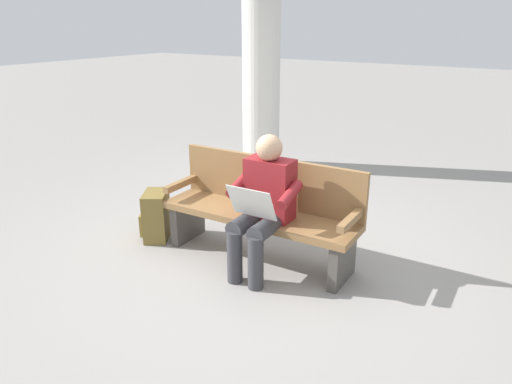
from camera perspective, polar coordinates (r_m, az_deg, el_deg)
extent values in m
plane|color=gray|center=(4.41, 0.27, -7.84)|extent=(40.00, 40.00, 0.00)
cube|color=olive|center=(4.23, 0.28, -2.80)|extent=(1.81, 0.54, 0.06)
cube|color=olive|center=(4.31, 1.74, 1.27)|extent=(1.80, 0.11, 0.45)
cube|color=olive|center=(3.84, 11.28, -3.21)|extent=(0.07, 0.48, 0.06)
cube|color=olive|center=(4.64, -8.79, 1.03)|extent=(0.07, 0.48, 0.06)
cube|color=#4C4742|center=(4.02, 10.24, -8.00)|extent=(0.09, 0.43, 0.39)
cube|color=#4C4742|center=(4.74, -8.08, -3.36)|extent=(0.09, 0.43, 0.39)
cube|color=maroon|center=(4.02, 1.67, 0.37)|extent=(0.41, 0.23, 0.52)
sphere|color=tan|center=(3.89, 1.57, 5.27)|extent=(0.22, 0.22, 0.22)
cylinder|color=#38383D|center=(3.89, 1.40, -4.17)|extent=(0.16, 0.42, 0.15)
cylinder|color=#38383D|center=(3.99, -1.11, -3.57)|extent=(0.16, 0.42, 0.15)
cylinder|color=#38383D|center=(3.85, -0.04, -8.42)|extent=(0.13, 0.13, 0.45)
cylinder|color=#38383D|center=(3.95, -2.55, -7.70)|extent=(0.13, 0.13, 0.45)
cylinder|color=maroon|center=(3.82, 4.07, -0.31)|extent=(0.10, 0.32, 0.18)
cylinder|color=maroon|center=(4.04, -1.99, 0.90)|extent=(0.10, 0.32, 0.18)
cube|color=silver|center=(3.78, -0.57, -1.30)|extent=(0.40, 0.14, 0.27)
cube|color=brown|center=(4.79, -11.76, -2.78)|extent=(0.36, 0.40, 0.48)
cube|color=olive|center=(4.84, -13.17, -3.55)|extent=(0.16, 0.22, 0.22)
cylinder|color=silver|center=(6.90, 0.64, 18.12)|extent=(0.53, 0.53, 3.67)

